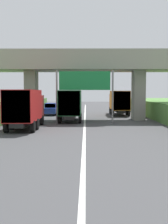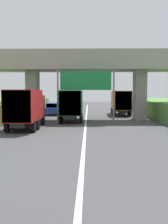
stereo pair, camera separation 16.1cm
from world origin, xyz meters
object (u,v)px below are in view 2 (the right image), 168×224
object	(u,v)px
truck_red	(26,107)
truck_green	(72,104)
truck_orange	(120,101)
overhead_highway_sign	(86,84)
car_blue	(53,109)

from	to	relation	value
truck_red	truck_green	bearing A→B (deg)	61.05
truck_orange	truck_green	world-z (taller)	same
truck_orange	truck_green	size ratio (longest dim) A/B	1.00
overhead_highway_sign	truck_green	world-z (taller)	overhead_highway_sign
truck_green	car_blue	distance (m)	9.08
overhead_highway_sign	car_blue	distance (m)	12.49
overhead_highway_sign	truck_green	bearing A→B (deg)	120.38
overhead_highway_sign	truck_green	distance (m)	3.75
overhead_highway_sign	truck_red	distance (m)	6.85
overhead_highway_sign	truck_red	world-z (taller)	overhead_highway_sign
overhead_highway_sign	car_blue	xyz separation A→B (m)	(-4.84, 11.06, -3.19)
car_blue	overhead_highway_sign	bearing A→B (deg)	-66.35
truck_orange	car_blue	bearing A→B (deg)	-177.28
car_blue	truck_red	bearing A→B (deg)	-91.37
truck_red	car_blue	xyz separation A→B (m)	(0.36, 14.98, -1.08)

